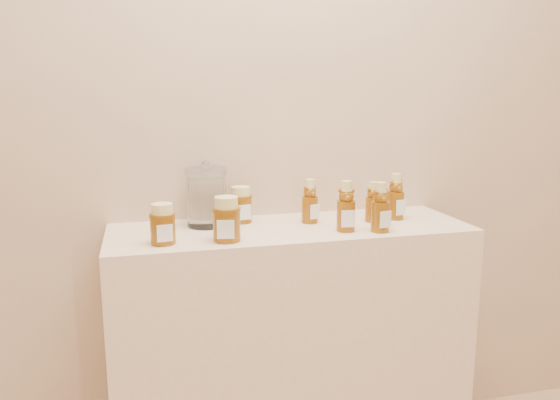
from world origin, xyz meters
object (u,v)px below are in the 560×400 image
object	(u,v)px
bear_bottle_back_left	(310,198)
glass_canister	(206,195)
display_table	(291,351)
bear_bottle_front_left	(346,203)
honey_jar_left	(163,224)

from	to	relation	value
bear_bottle_back_left	glass_canister	world-z (taller)	glass_canister
glass_canister	display_table	bearing A→B (deg)	-17.92
bear_bottle_front_left	bear_bottle_back_left	bearing A→B (deg)	128.92
bear_bottle_back_left	bear_bottle_front_left	size ratio (longest dim) A/B	0.92
bear_bottle_back_left	glass_canister	xyz separation A→B (m)	(-0.35, 0.04, 0.02)
bear_bottle_back_left	bear_bottle_front_left	world-z (taller)	bear_bottle_front_left
display_table	bear_bottle_back_left	world-z (taller)	bear_bottle_back_left
display_table	glass_canister	xyz separation A→B (m)	(-0.27, 0.09, 0.56)
display_table	bear_bottle_back_left	size ratio (longest dim) A/B	7.00
display_table	bear_bottle_front_left	bearing A→B (deg)	-30.90
display_table	honey_jar_left	bearing A→B (deg)	-166.66
bear_bottle_front_left	glass_canister	xyz separation A→B (m)	(-0.43, 0.18, 0.01)
bear_bottle_back_left	bear_bottle_front_left	xyz separation A→B (m)	(0.08, -0.14, 0.01)
honey_jar_left	glass_canister	world-z (taller)	glass_canister
display_table	honey_jar_left	xyz separation A→B (m)	(-0.42, -0.10, 0.51)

